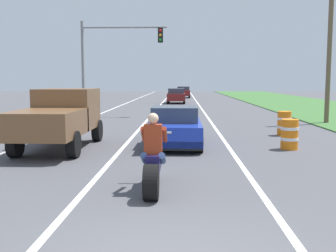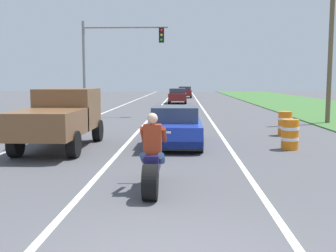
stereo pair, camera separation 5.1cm
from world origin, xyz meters
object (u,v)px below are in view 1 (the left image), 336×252
Objects in this scene: distant_car_further_ahead at (183,92)px; sports_car_blue at (175,127)px; distant_car_far_ahead at (176,96)px; traffic_light_mast_near at (110,52)px; construction_barrel_mid at (284,123)px; pickup_truck_left_lane_brown at (60,116)px; motorcycle_with_rider at (153,163)px; construction_barrel_nearest at (289,134)px.

sports_car_blue is at bearing -90.64° from distant_car_further_ahead.
distant_car_far_ahead and distant_car_further_ahead have the same top height.
construction_barrel_mid is (8.84, -8.98, -3.55)m from traffic_light_mast_near.
pickup_truck_left_lane_brown is at bearing -97.25° from distant_car_far_ahead.
pickup_truck_left_lane_brown is 4.80× the size of construction_barrel_mid.
motorcycle_with_rider is 2.21× the size of construction_barrel_nearest.
distant_car_far_ahead reaches higher than construction_barrel_mid.
motorcycle_with_rider is at bearing -93.10° from sports_car_blue.
traffic_light_mast_near is 6.00× the size of construction_barrel_nearest.
motorcycle_with_rider is 0.46× the size of pickup_truck_left_lane_brown.
pickup_truck_left_lane_brown is at bearing -179.14° from construction_barrel_nearest.
distant_car_far_ahead is 13.35m from distant_car_further_ahead.
construction_barrel_mid is (4.83, 8.76, -0.09)m from motorcycle_with_rider.
motorcycle_with_rider is 0.51× the size of sports_car_blue.
construction_barrel_nearest is at bearing -81.38° from distant_car_far_ahead.
sports_car_blue is at bearing -149.43° from construction_barrel_mid.
distant_car_further_ahead is at bearing 80.35° from traffic_light_mast_near.
construction_barrel_mid is 37.33m from distant_car_further_ahead.
sports_car_blue is 1.08× the size of distant_car_far_ahead.
construction_barrel_nearest is (4.14, 5.29, -0.09)m from motorcycle_with_rider.
motorcycle_with_rider is 6.26m from pickup_truck_left_lane_brown.
construction_barrel_mid is 0.25× the size of distant_car_further_ahead.
traffic_light_mast_near is 6.00× the size of construction_barrel_mid.
motorcycle_with_rider is 2.21× the size of construction_barrel_mid.
construction_barrel_nearest is (7.61, 0.11, -0.60)m from pickup_truck_left_lane_brown.
pickup_truck_left_lane_brown is (-3.80, -0.92, 0.48)m from sports_car_blue.
motorcycle_with_rider is 0.55× the size of distant_car_further_ahead.
pickup_truck_left_lane_brown is 1.20× the size of distant_car_far_ahead.
pickup_truck_left_lane_brown is at bearing -156.67° from construction_barrel_mid.
distant_car_far_ahead is at bearing 90.69° from sports_car_blue.
construction_barrel_mid is 24.27m from distant_car_far_ahead.
distant_car_far_ahead is (-4.82, 23.78, 0.27)m from construction_barrel_mid.
distant_car_further_ahead is at bearing 89.36° from sports_car_blue.
construction_barrel_mid is (0.69, 3.47, 0.00)m from construction_barrel_nearest.
distant_car_further_ahead is at bearing 84.04° from pickup_truck_left_lane_brown.
distant_car_further_ahead is (4.25, 40.69, -0.33)m from pickup_truck_left_lane_brown.
traffic_light_mast_near reaches higher than construction_barrel_mid.
sports_car_blue is (0.33, 6.10, 0.04)m from motorcycle_with_rider.
pickup_truck_left_lane_brown reaches higher than distant_car_far_ahead.
pickup_truck_left_lane_brown reaches higher than motorcycle_with_rider.
pickup_truck_left_lane_brown is 9.06m from construction_barrel_mid.
distant_car_further_ahead is at bearing 86.71° from distant_car_far_ahead.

